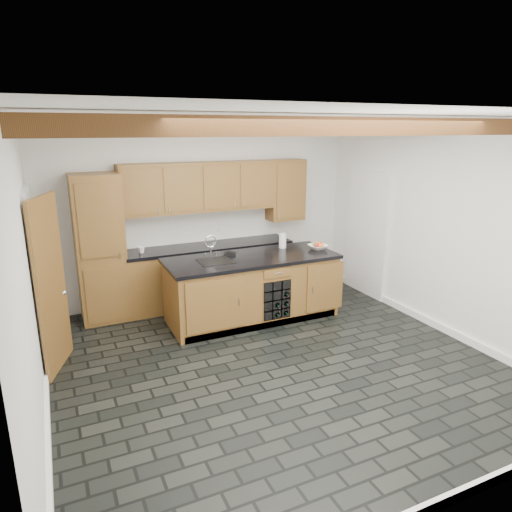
{
  "coord_description": "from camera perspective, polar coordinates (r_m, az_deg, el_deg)",
  "views": [
    {
      "loc": [
        -2.25,
        -4.38,
        2.68
      ],
      "look_at": [
        0.14,
        0.8,
        1.09
      ],
      "focal_mm": 32.0,
      "sensor_mm": 36.0,
      "label": 1
    }
  ],
  "objects": [
    {
      "name": "mug",
      "position": [
        6.86,
        -14.14,
        0.76
      ],
      "size": [
        0.13,
        0.13,
        0.1
      ],
      "primitive_type": "imported",
      "rotation": [
        0.0,
        0.0,
        0.31
      ],
      "color": "white",
      "rests_on": "back_cabinetry"
    },
    {
      "name": "ground",
      "position": [
        5.61,
        2.21,
        -12.95
      ],
      "size": [
        5.0,
        5.0,
        0.0
      ],
      "primitive_type": "plane",
      "color": "black",
      "rests_on": "ground"
    },
    {
      "name": "fruit_bowl",
      "position": [
        6.93,
        7.75,
        1.13
      ],
      "size": [
        0.29,
        0.29,
        0.07
      ],
      "primitive_type": "imported",
      "rotation": [
        0.0,
        0.0,
        0.04
      ],
      "color": "white",
      "rests_on": "island"
    },
    {
      "name": "paper_towel",
      "position": [
        6.94,
        3.34,
        1.9
      ],
      "size": [
        0.11,
        0.11,
        0.22
      ],
      "primitive_type": "cylinder",
      "color": "white",
      "rests_on": "island"
    },
    {
      "name": "kitchen_scale",
      "position": [
        6.56,
        -3.29,
        0.32
      ],
      "size": [
        0.18,
        0.13,
        0.05
      ],
      "rotation": [
        0.0,
        0.0,
        -0.29
      ],
      "color": "black",
      "rests_on": "island"
    },
    {
      "name": "fruit_cluster",
      "position": [
        6.92,
        7.76,
        1.43
      ],
      "size": [
        0.16,
        0.17,
        0.07
      ],
      "color": "#A8162D",
      "rests_on": "fruit_bowl"
    },
    {
      "name": "faucet",
      "position": [
        6.3,
        -5.23,
        -0.28
      ],
      "size": [
        0.45,
        0.4,
        0.34
      ],
      "color": "black",
      "rests_on": "island"
    },
    {
      "name": "back_cabinetry",
      "position": [
        7.09,
        -8.64,
        1.54
      ],
      "size": [
        3.65,
        0.62,
        2.2
      ],
      "color": "brown",
      "rests_on": "ground"
    },
    {
      "name": "room_shell",
      "position": [
        5.49,
        -0.92,
        3.47
      ],
      "size": [
        5.01,
        5.0,
        5.0
      ],
      "color": "white",
      "rests_on": "ground"
    },
    {
      "name": "island",
      "position": [
        6.6,
        -0.41,
        -4.01
      ],
      "size": [
        2.48,
        0.96,
        0.93
      ],
      "color": "brown",
      "rests_on": "ground"
    }
  ]
}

